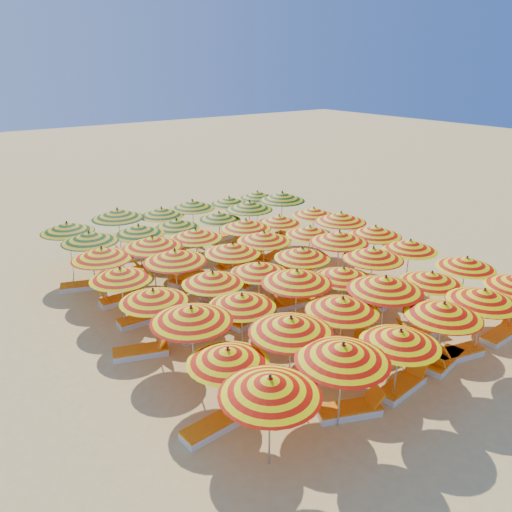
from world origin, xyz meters
name	(u,v)px	position (x,y,z in m)	size (l,w,h in m)	color
ground	(263,297)	(0.00, 0.00, 0.00)	(120.00, 120.00, 0.00)	#EBBF68
umbrella_0	(270,386)	(-5.15, -7.06, 2.15)	(2.35, 2.35, 2.44)	silver
umbrella_1	(343,352)	(-2.95, -7.08, 2.18)	(3.01, 3.01, 2.48)	silver
umbrella_2	(400,337)	(-0.98, -7.23, 1.98)	(2.62, 2.62, 2.25)	silver
umbrella_3	(444,310)	(1.11, -7.07, 2.08)	(2.96, 2.96, 2.37)	silver
umbrella_4	(484,296)	(2.91, -7.24, 2.07)	(2.85, 2.85, 2.35)	silver
umbrella_6	(228,356)	(-5.06, -5.25, 1.94)	(2.09, 2.09, 2.20)	silver
umbrella_7	(291,325)	(-3.06, -5.26, 2.15)	(2.72, 2.72, 2.44)	silver
umbrella_8	(343,304)	(-0.95, -5.10, 2.06)	(2.47, 2.47, 2.34)	silver
umbrella_9	(385,284)	(0.92, -5.10, 2.23)	(2.71, 2.71, 2.53)	silver
umbrella_10	(432,278)	(3.10, -5.26, 1.92)	(2.07, 2.07, 2.18)	silver
umbrella_11	(466,263)	(5.18, -5.23, 1.96)	(2.70, 2.70, 2.23)	silver
umbrella_12	(191,314)	(-4.93, -3.21, 2.17)	(2.83, 2.83, 2.47)	silver
umbrella_13	(242,300)	(-3.05, -2.94, 1.95)	(2.31, 2.31, 2.21)	silver
umbrella_14	(297,277)	(-0.89, -2.96, 2.18)	(3.00, 3.00, 2.48)	silver
umbrella_15	(343,273)	(1.02, -3.21, 1.90)	(2.70, 2.70, 2.16)	silver
umbrella_16	(373,253)	(2.86, -2.89, 2.11)	(2.58, 2.58, 2.40)	silver
umbrella_17	(410,245)	(4.92, -2.96, 2.01)	(2.82, 2.82, 2.29)	silver
umbrella_18	(153,296)	(-5.09, -1.11, 1.97)	(2.21, 2.21, 2.24)	silver
umbrella_19	(213,278)	(-2.88, -0.98, 1.95)	(2.59, 2.59, 2.22)	silver
umbrella_20	(259,268)	(-1.05, -1.11, 1.91)	(2.61, 2.61, 2.17)	silver
umbrella_21	(302,253)	(1.03, -1.05, 1.98)	(2.71, 2.71, 2.25)	silver
umbrella_22	(339,237)	(3.00, -1.01, 2.20)	(2.85, 2.85, 2.49)	silver
umbrella_23	(375,231)	(5.02, -1.10, 2.08)	(2.65, 2.65, 2.37)	silver
umbrella_24	(120,274)	(-5.26, 1.10, 1.98)	(2.67, 2.67, 2.25)	silver
umbrella_25	(175,256)	(-3.19, 1.09, 2.16)	(2.83, 2.83, 2.45)	silver
umbrella_26	(233,248)	(-0.86, 0.85, 2.02)	(2.37, 2.37, 2.29)	silver
umbrella_27	(264,236)	(0.84, 1.11, 2.07)	(2.31, 2.31, 2.35)	silver
umbrella_28	(310,230)	(3.13, 0.87, 1.94)	(2.71, 2.71, 2.20)	silver
umbrella_29	(341,217)	(5.06, 0.96, 2.17)	(2.68, 2.68, 2.46)	silver
umbrella_30	(102,253)	(-5.20, 3.01, 2.12)	(2.73, 2.73, 2.40)	silver
umbrella_31	(152,242)	(-3.22, 2.89, 2.18)	(2.99, 2.99, 2.47)	silver
umbrella_32	(196,233)	(-1.13, 3.21, 2.02)	(2.44, 2.44, 2.29)	silver
umbrella_33	(246,224)	(1.21, 2.91, 2.07)	(2.56, 2.56, 2.35)	silver
umbrella_34	(279,219)	(3.15, 3.01, 1.90)	(2.68, 2.68, 2.16)	silver
umbrella_35	(314,212)	(5.27, 2.97, 1.92)	(2.40, 2.40, 2.18)	silver
umbrella_36	(89,237)	(-4.95, 5.06, 2.13)	(2.47, 2.47, 2.42)	silver
umbrella_37	(139,230)	(-2.88, 5.00, 2.05)	(2.57, 2.57, 2.33)	silver
umbrella_38	(176,223)	(-1.01, 5.15, 1.94)	(2.76, 2.76, 2.20)	silver
umbrella_39	(219,216)	(1.18, 5.08, 1.91)	(2.51, 2.51, 2.17)	silver
umbrella_40	(249,205)	(2.94, 5.08, 2.14)	(2.33, 2.33, 2.43)	silver
umbrella_41	(282,196)	(5.13, 5.25, 2.22)	(2.99, 2.99, 2.52)	silver
umbrella_42	(67,227)	(-5.28, 6.92, 2.11)	(2.96, 2.96, 2.40)	silver
umbrella_43	(118,214)	(-2.89, 7.28, 2.21)	(2.51, 2.51, 2.51)	silver
umbrella_44	(162,212)	(-0.84, 7.00, 2.01)	(2.32, 2.32, 2.28)	silver
umbrella_45	(192,204)	(0.91, 7.11, 2.07)	(2.82, 2.82, 2.35)	silver
umbrella_46	(229,201)	(3.01, 6.99, 1.96)	(2.17, 2.17, 2.22)	silver
umbrella_47	(257,195)	(5.02, 7.26, 1.91)	(2.40, 2.40, 2.17)	silver
lounger_0	(351,410)	(-2.36, -6.95, 0.15)	(1.82, 1.20, 0.69)	white
lounger_1	(403,385)	(-0.38, -7.08, 0.15)	(1.78, 0.76, 0.69)	white
lounger_2	(443,361)	(1.61, -7.02, 0.15)	(1.81, 0.89, 0.69)	white
lounger_3	(456,353)	(2.31, -7.00, 0.15)	(1.82, 0.96, 0.69)	white
lounger_4	(502,334)	(4.63, -7.19, 0.15)	(1.75, 0.64, 0.69)	white
lounger_5	(215,425)	(-5.56, -5.35, 0.15)	(1.77, 0.71, 0.69)	white
lounger_6	(301,377)	(-2.46, -5.10, 0.15)	(1.82, 1.22, 0.69)	white
lounger_7	(351,353)	(-0.35, -5.04, 0.15)	(1.81, 0.92, 0.69)	white
lounger_8	(363,345)	(0.32, -4.95, 0.15)	(1.81, 0.91, 0.69)	white
lounger_9	(420,332)	(2.51, -5.48, 0.15)	(1.83, 1.06, 0.69)	white
lounger_10	(471,306)	(5.68, -5.41, 0.15)	(1.83, 1.11, 0.69)	white
lounger_11	(365,307)	(2.36, -3.15, 0.15)	(1.83, 1.04, 0.69)	white
lounger_12	(142,351)	(-5.60, -1.06, 0.15)	(1.83, 1.13, 0.69)	white
lounger_13	(201,331)	(-3.47, -1.08, 0.15)	(1.79, 0.78, 0.69)	white
lounger_14	(249,319)	(-1.65, -1.32, 0.15)	(1.82, 0.99, 0.69)	white
lounger_15	(292,302)	(0.43, -1.23, 0.15)	(1.81, 0.88, 0.69)	white
lounger_16	(346,281)	(3.50, -1.06, 0.15)	(1.75, 0.64, 0.69)	white
lounger_17	(143,318)	(-4.66, 0.94, 0.15)	(1.76, 0.66, 0.69)	white
lounger_18	(165,308)	(-3.69, 1.17, 0.15)	(1.83, 1.07, 0.69)	white
lounger_19	(250,282)	(0.24, 1.25, 0.15)	(1.82, 1.18, 0.69)	white
lounger_20	(300,273)	(2.54, 0.72, 0.15)	(1.82, 0.95, 0.69)	white
lounger_21	(121,299)	(-4.69, 2.90, 0.15)	(1.75, 0.62, 0.69)	white
lounger_22	(186,278)	(-1.73, 3.14, 0.15)	(1.82, 1.17, 0.69)	white
lounger_23	(233,266)	(0.61, 3.08, 0.15)	(1.74, 0.60, 0.69)	white
lounger_24	(270,258)	(2.55, 2.91, 0.15)	(1.83, 1.06, 0.69)	white
lounger_25	(84,285)	(-5.46, 4.99, 0.15)	(1.83, 1.13, 0.69)	white
lounger_26	(151,267)	(-2.38, 5.18, 0.15)	(1.75, 0.62, 0.69)	white
lounger_27	(169,263)	(-1.52, 5.19, 0.15)	(1.76, 0.67, 0.69)	white
lounger_28	(228,247)	(1.78, 5.27, 0.15)	(1.77, 0.70, 0.69)	white
lounger_29	(257,241)	(3.45, 5.16, 0.15)	(1.83, 1.05, 0.69)	white
lounger_30	(291,234)	(5.64, 5.05, 0.15)	(1.83, 1.06, 0.69)	white
lounger_31	(134,255)	(-2.39, 7.06, 0.15)	(1.83, 1.05, 0.69)	white
lounger_32	(185,242)	(0.41, 7.18, 0.15)	(1.82, 1.00, 0.69)	white
lounger_33	(224,236)	(2.50, 6.81, 0.15)	(1.74, 0.61, 0.69)	white
lounger_34	(248,227)	(4.42, 7.31, 0.15)	(1.81, 0.92, 0.69)	white
beachgoer_a	(275,277)	(0.53, -0.07, 0.78)	(0.57, 0.37, 1.56)	tan
beachgoer_b	(207,297)	(-2.58, -0.02, 0.78)	(0.76, 0.59, 1.56)	tan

